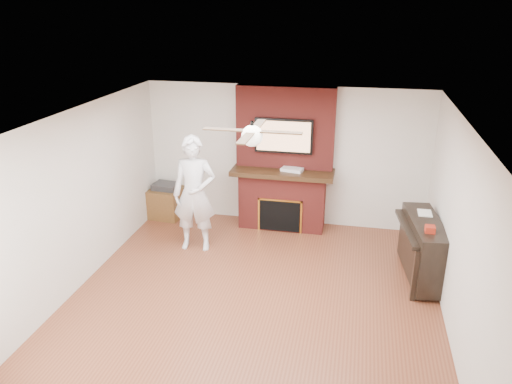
% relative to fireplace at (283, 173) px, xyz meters
% --- Properties ---
extents(room_shell, '(5.36, 5.86, 2.86)m').
position_rel_fireplace_xyz_m(room_shell, '(0.00, -2.55, 0.25)').
color(room_shell, '#5E2E1B').
rests_on(room_shell, ground).
extents(fireplace, '(1.78, 0.64, 2.50)m').
position_rel_fireplace_xyz_m(fireplace, '(0.00, 0.00, 0.00)').
color(fireplace, maroon).
rests_on(fireplace, ground).
extents(tv, '(1.00, 0.08, 0.60)m').
position_rel_fireplace_xyz_m(tv, '(0.00, -0.05, 0.68)').
color(tv, black).
rests_on(tv, fireplace).
extents(ceiling_fan, '(1.21, 1.21, 0.31)m').
position_rel_fireplace_xyz_m(ceiling_fan, '(-0.00, -2.55, 1.34)').
color(ceiling_fan, black).
rests_on(ceiling_fan, room_shell).
extents(person, '(0.74, 0.54, 1.90)m').
position_rel_fireplace_xyz_m(person, '(-1.25, -1.18, -0.05)').
color(person, silver).
rests_on(person, ground).
extents(side_table, '(0.62, 0.62, 0.66)m').
position_rel_fireplace_xyz_m(side_table, '(-2.20, -0.07, -0.69)').
color(side_table, '#563718').
rests_on(side_table, ground).
extents(piano, '(0.68, 1.44, 1.01)m').
position_rel_fireplace_xyz_m(piano, '(2.28, -1.42, -0.50)').
color(piano, black).
rests_on(piano, ground).
extents(cable_box, '(0.40, 0.28, 0.05)m').
position_rel_fireplace_xyz_m(cable_box, '(0.17, -0.10, 0.11)').
color(cable_box, silver).
rests_on(cable_box, fireplace).
extents(candle_orange, '(0.07, 0.07, 0.11)m').
position_rel_fireplace_xyz_m(candle_orange, '(-0.10, -0.22, -0.94)').
color(candle_orange, '#E2571A').
rests_on(candle_orange, ground).
extents(candle_green, '(0.08, 0.08, 0.08)m').
position_rel_fireplace_xyz_m(candle_green, '(-0.00, -0.22, -0.96)').
color(candle_green, '#428E38').
rests_on(candle_green, ground).
extents(candle_cream, '(0.08, 0.08, 0.10)m').
position_rel_fireplace_xyz_m(candle_cream, '(0.20, -0.22, -0.95)').
color(candle_cream, '#F3F0C2').
rests_on(candle_cream, ground).
extents(candle_blue, '(0.06, 0.06, 0.08)m').
position_rel_fireplace_xyz_m(candle_blue, '(0.15, -0.19, -0.96)').
color(candle_blue, '#315095').
rests_on(candle_blue, ground).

